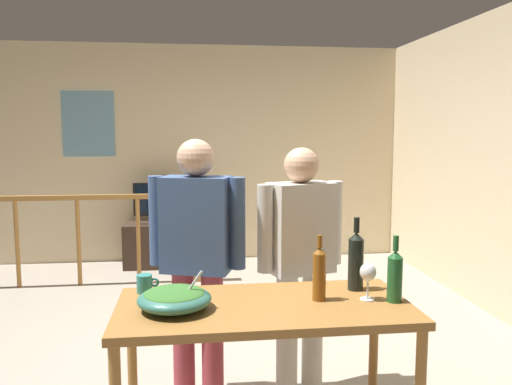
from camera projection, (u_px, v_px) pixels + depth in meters
name	position (u px, v px, depth m)	size (l,w,h in m)	color
ground_plane	(195.00, 365.00, 3.58)	(8.00, 8.00, 0.00)	#9E9384
back_wall	(191.00, 154.00, 6.45)	(5.31, 0.10, 2.66)	beige
side_wall_right	(488.00, 163.00, 4.66)	(0.10, 4.62, 2.66)	beige
framed_picture	(88.00, 124.00, 6.20)	(0.61, 0.03, 0.78)	#6996AB
stair_railing	(122.00, 226.00, 5.43)	(2.54, 0.10, 1.00)	#9E6B33
tv_console	(163.00, 245.00, 6.19)	(0.90, 0.40, 0.52)	#38281E
flat_screen_tv	(161.00, 200.00, 6.09)	(0.65, 0.12, 0.49)	black
serving_table	(264.00, 321.00, 2.48)	(1.40, 0.67, 0.79)	#9E6B33
salad_bowl	(175.00, 298.00, 2.38)	(0.34, 0.34, 0.18)	#337060
wine_glass	(368.00, 274.00, 2.52)	(0.08, 0.08, 0.18)	silver
wine_bottle_green	(395.00, 275.00, 2.49)	(0.07, 0.07, 0.33)	#1E5628
wine_bottle_dark	(356.00, 260.00, 2.68)	(0.08, 0.08, 0.38)	black
wine_bottle_amber	(319.00, 273.00, 2.51)	(0.07, 0.07, 0.32)	brown
mug_teal	(145.00, 284.00, 2.64)	(0.11, 0.08, 0.09)	teal
person_standing_left	(197.00, 249.00, 3.04)	(0.56, 0.33, 1.57)	#9E3842
person_standing_right	(301.00, 252.00, 3.12)	(0.55, 0.32, 1.52)	beige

